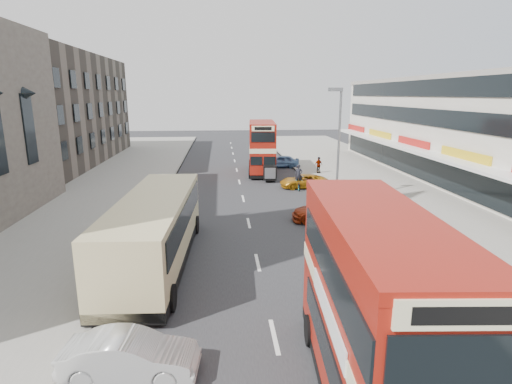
# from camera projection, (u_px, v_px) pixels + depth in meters

# --- Properties ---
(ground) EXTENTS (160.00, 160.00, 0.00)m
(ground) POSITION_uv_depth(u_px,v_px,m) (284.00, 378.00, 11.28)
(ground) COLOR #28282B
(ground) RESTS_ON ground
(road_surface) EXTENTS (12.00, 90.00, 0.01)m
(road_surface) POSITION_uv_depth(u_px,v_px,m) (243.00, 199.00, 30.64)
(road_surface) COLOR #28282B
(road_surface) RESTS_ON ground
(pavement_right) EXTENTS (12.00, 90.00, 0.15)m
(pavement_right) POSITION_uv_depth(u_px,v_px,m) (396.00, 194.00, 31.64)
(pavement_right) COLOR gray
(pavement_right) RESTS_ON ground
(pavement_left) EXTENTS (12.00, 90.00, 0.15)m
(pavement_left) POSITION_uv_depth(u_px,v_px,m) (79.00, 201.00, 29.61)
(pavement_left) COLOR gray
(pavement_left) RESTS_ON ground
(kerb_left) EXTENTS (0.20, 90.00, 0.16)m
(kerb_left) POSITION_uv_depth(u_px,v_px,m) (161.00, 200.00, 30.11)
(kerb_left) COLOR gray
(kerb_left) RESTS_ON ground
(kerb_right) EXTENTS (0.20, 90.00, 0.16)m
(kerb_right) POSITION_uv_depth(u_px,v_px,m) (322.00, 196.00, 31.14)
(kerb_right) COLOR gray
(kerb_right) RESTS_ON ground
(brick_terrace) EXTENTS (14.00, 28.00, 12.00)m
(brick_terrace) POSITION_uv_depth(u_px,v_px,m) (35.00, 110.00, 44.80)
(brick_terrace) COLOR #66594C
(brick_terrace) RESTS_ON ground
(commercial_row) EXTENTS (9.90, 46.20, 9.30)m
(commercial_row) POSITION_uv_depth(u_px,v_px,m) (485.00, 132.00, 33.16)
(commercial_row) COLOR beige
(commercial_row) RESTS_ON ground
(street_lamp) EXTENTS (1.00, 0.20, 8.12)m
(street_lamp) POSITION_uv_depth(u_px,v_px,m) (338.00, 137.00, 28.13)
(street_lamp) COLOR slate
(street_lamp) RESTS_ON ground
(bus_main) EXTENTS (3.00, 8.94, 4.84)m
(bus_main) POSITION_uv_depth(u_px,v_px,m) (374.00, 311.00, 9.86)
(bus_main) COLOR black
(bus_main) RESTS_ON ground
(bus_second) EXTENTS (3.04, 9.06, 4.90)m
(bus_second) POSITION_uv_depth(u_px,v_px,m) (262.00, 147.00, 40.09)
(bus_second) COLOR black
(bus_second) RESTS_ON ground
(coach) EXTENTS (3.38, 11.28, 2.96)m
(coach) POSITION_uv_depth(u_px,v_px,m) (155.00, 228.00, 18.47)
(coach) COLOR black
(coach) RESTS_ON ground
(car_left_front) EXTENTS (3.88, 1.66, 1.24)m
(car_left_front) POSITION_uv_depth(u_px,v_px,m) (130.00, 356.00, 11.25)
(car_left_front) COLOR silver
(car_left_front) RESTS_ON ground
(car_right_a) EXTENTS (4.92, 2.51, 1.37)m
(car_right_a) POSITION_uv_depth(u_px,v_px,m) (330.00, 211.00, 24.99)
(car_right_a) COLOR #9C2C0F
(car_right_a) RESTS_ON ground
(car_right_b) EXTENTS (4.11, 2.05, 1.12)m
(car_right_b) POSITION_uv_depth(u_px,v_px,m) (304.00, 181.00, 34.11)
(car_right_b) COLOR #BB7812
(car_right_b) RESTS_ON ground
(car_right_c) EXTENTS (4.00, 1.89, 1.32)m
(car_right_c) POSITION_uv_depth(u_px,v_px,m) (281.00, 161.00, 43.58)
(car_right_c) COLOR #5981B2
(car_right_c) RESTS_ON ground
(pedestrian_near) EXTENTS (0.79, 0.79, 1.81)m
(pedestrian_near) POSITION_uv_depth(u_px,v_px,m) (375.00, 210.00, 23.81)
(pedestrian_near) COLOR gray
(pedestrian_near) RESTS_ON pavement_right
(pedestrian_far) EXTENTS (1.00, 0.77, 1.59)m
(pedestrian_far) POSITION_uv_depth(u_px,v_px,m) (319.00, 165.00, 39.70)
(pedestrian_far) COLOR gray
(pedestrian_far) RESTS_ON pavement_right
(cyclist) EXTENTS (0.71, 1.77, 2.10)m
(cyclist) POSITION_uv_depth(u_px,v_px,m) (298.00, 181.00, 33.39)
(cyclist) COLOR gray
(cyclist) RESTS_ON ground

